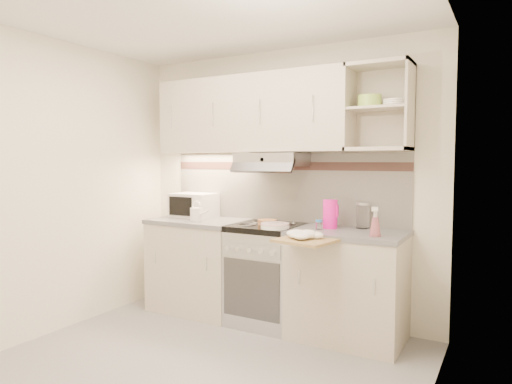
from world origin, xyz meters
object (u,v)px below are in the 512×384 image
microwave (194,205)px  watering_can (197,214)px  pink_pitcher (330,214)px  spray_bottle (375,224)px  electric_range (267,274)px  cutting_board (306,240)px  plate_stack (275,226)px  glass_jar (363,215)px

microwave → watering_can: microwave is taller
microwave → watering_can: (0.22, -0.24, -0.05)m
pink_pitcher → spray_bottle: pink_pitcher is taller
electric_range → cutting_board: size_ratio=2.22×
electric_range → plate_stack: 0.53m
watering_can → cutting_board: watering_can is taller
cutting_board → plate_stack: bearing=157.7°
cutting_board → spray_bottle: bearing=42.4°
glass_jar → spray_bottle: bearing=-60.4°
microwave → cutting_board: (1.47, -0.55, -0.15)m
watering_can → pink_pitcher: (1.26, 0.18, 0.05)m
microwave → spray_bottle: (1.92, -0.27, -0.03)m
pink_pitcher → electric_range: bearing=-173.6°
electric_range → spray_bottle: (1.01, -0.16, 0.54)m
microwave → plate_stack: (1.08, -0.30, -0.10)m
plate_stack → glass_jar: 0.75m
glass_jar → microwave: bearing=-177.5°
cutting_board → pink_pitcher: bearing=99.4°
microwave → spray_bottle: 1.93m
watering_can → plate_stack: bearing=0.3°
pink_pitcher → cutting_board: bearing=-90.6°
watering_can → cutting_board: 1.29m
glass_jar → cutting_board: size_ratio=0.54×
microwave → watering_can: bearing=-48.0°
electric_range → watering_can: 0.87m
electric_range → watering_can: size_ratio=3.96×
glass_jar → cutting_board: bearing=-111.8°
microwave → watering_can: 0.33m
pink_pitcher → spray_bottle: (0.44, -0.21, -0.03)m
electric_range → cutting_board: electric_range is taller
electric_range → plate_stack: plate_stack is taller
spray_bottle → cutting_board: 0.54m
electric_range → cutting_board: 0.82m
spray_bottle → cutting_board: bearing=-166.1°
electric_range → pink_pitcher: 0.81m
electric_range → microwave: size_ratio=2.11×
glass_jar → plate_stack: bearing=-149.9°
watering_can → glass_jar: 1.53m
watering_can → cutting_board: (1.25, -0.31, -0.10)m
electric_range → glass_jar: bearing=13.3°
plate_stack → spray_bottle: (0.84, 0.02, 0.07)m
pink_pitcher → spray_bottle: 0.49m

